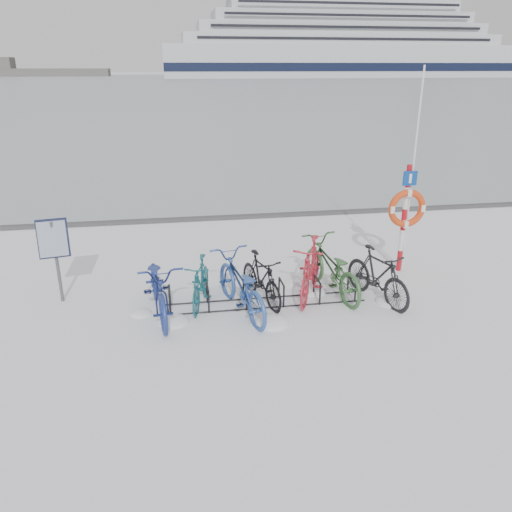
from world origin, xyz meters
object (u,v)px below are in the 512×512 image
Objects in this scene: bike_rack at (263,295)px; lifebuoy_station at (407,209)px; info_board at (54,243)px; cruise_ferry at (338,44)px.

lifebuoy_station reaches higher than bike_rack.
info_board is at bearing -177.04° from lifebuoy_station.
info_board is 7.29m from lifebuoy_station.
info_board is 0.01× the size of cruise_ferry.
cruise_ferry reaches higher than bike_rack.
info_board is 0.39× the size of lifebuoy_station.
bike_rack is at bearing -161.47° from lifebuoy_station.
cruise_ferry reaches higher than info_board.
lifebuoy_station is 0.03× the size of cruise_ferry.
info_board is 221.21m from cruise_ferry.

